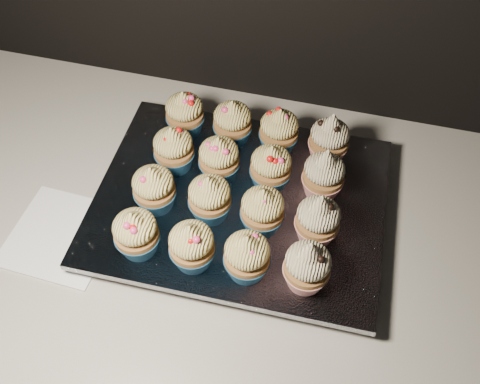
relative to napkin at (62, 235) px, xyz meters
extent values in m
cube|color=black|center=(0.10, 0.08, -0.47)|extent=(2.40, 0.60, 0.86)
cube|color=beige|center=(0.10, 0.08, -0.02)|extent=(2.44, 0.64, 0.04)
cube|color=white|center=(0.00, 0.00, 0.00)|extent=(0.16, 0.16, 0.00)
cube|color=black|center=(0.25, 0.11, 0.01)|extent=(0.41, 0.31, 0.02)
cube|color=silver|center=(0.25, 0.11, 0.03)|extent=(0.44, 0.35, 0.01)
cone|color=#1B5583|center=(0.13, -0.01, 0.05)|extent=(0.06, 0.06, 0.03)
ellipsoid|color=#E7CE75|center=(0.13, -0.01, 0.09)|extent=(0.06, 0.06, 0.04)
cone|color=#E7CE75|center=(0.13, -0.01, 0.11)|extent=(0.03, 0.03, 0.02)
cone|color=#1B5583|center=(0.21, -0.01, 0.05)|extent=(0.06, 0.06, 0.03)
ellipsoid|color=#E7CE75|center=(0.21, -0.01, 0.09)|extent=(0.06, 0.06, 0.04)
cone|color=#E7CE75|center=(0.21, -0.01, 0.11)|extent=(0.03, 0.03, 0.02)
cone|color=#1B5583|center=(0.29, -0.01, 0.05)|extent=(0.06, 0.06, 0.03)
ellipsoid|color=#E7CE75|center=(0.29, -0.01, 0.09)|extent=(0.06, 0.06, 0.04)
cone|color=#E7CE75|center=(0.29, -0.01, 0.11)|extent=(0.03, 0.03, 0.02)
cone|color=#A41616|center=(0.37, 0.00, 0.05)|extent=(0.06, 0.06, 0.03)
ellipsoid|color=beige|center=(0.37, 0.00, 0.09)|extent=(0.06, 0.06, 0.04)
cone|color=beige|center=(0.37, 0.00, 0.11)|extent=(0.03, 0.03, 0.03)
cone|color=#1B5583|center=(0.13, 0.07, 0.05)|extent=(0.06, 0.06, 0.03)
ellipsoid|color=#E7CE75|center=(0.13, 0.07, 0.09)|extent=(0.06, 0.06, 0.04)
cone|color=#E7CE75|center=(0.13, 0.07, 0.11)|extent=(0.03, 0.03, 0.02)
cone|color=#1B5583|center=(0.21, 0.07, 0.05)|extent=(0.06, 0.06, 0.03)
ellipsoid|color=#E7CE75|center=(0.21, 0.07, 0.09)|extent=(0.06, 0.06, 0.04)
cone|color=#E7CE75|center=(0.21, 0.07, 0.11)|extent=(0.03, 0.03, 0.02)
cone|color=#1B5583|center=(0.29, 0.07, 0.05)|extent=(0.06, 0.06, 0.03)
ellipsoid|color=#E7CE75|center=(0.29, 0.07, 0.09)|extent=(0.06, 0.06, 0.04)
cone|color=#E7CE75|center=(0.29, 0.07, 0.11)|extent=(0.03, 0.03, 0.02)
cone|color=#A41616|center=(0.37, 0.07, 0.05)|extent=(0.06, 0.06, 0.03)
ellipsoid|color=beige|center=(0.37, 0.07, 0.09)|extent=(0.06, 0.06, 0.04)
cone|color=beige|center=(0.37, 0.07, 0.11)|extent=(0.03, 0.03, 0.03)
cone|color=#1B5583|center=(0.13, 0.15, 0.05)|extent=(0.06, 0.06, 0.03)
ellipsoid|color=#E7CE75|center=(0.13, 0.15, 0.09)|extent=(0.06, 0.06, 0.04)
cone|color=#E7CE75|center=(0.13, 0.15, 0.11)|extent=(0.03, 0.03, 0.02)
cone|color=#1B5583|center=(0.21, 0.15, 0.05)|extent=(0.06, 0.06, 0.03)
ellipsoid|color=#E7CE75|center=(0.21, 0.15, 0.09)|extent=(0.06, 0.06, 0.04)
cone|color=#E7CE75|center=(0.21, 0.15, 0.11)|extent=(0.03, 0.03, 0.02)
cone|color=#1B5583|center=(0.29, 0.15, 0.05)|extent=(0.06, 0.06, 0.03)
ellipsoid|color=#E7CE75|center=(0.29, 0.15, 0.09)|extent=(0.06, 0.06, 0.04)
cone|color=#E7CE75|center=(0.29, 0.15, 0.11)|extent=(0.03, 0.03, 0.02)
cone|color=#A41616|center=(0.36, 0.16, 0.05)|extent=(0.06, 0.06, 0.03)
ellipsoid|color=beige|center=(0.36, 0.16, 0.09)|extent=(0.06, 0.06, 0.04)
cone|color=beige|center=(0.36, 0.16, 0.11)|extent=(0.03, 0.03, 0.03)
cone|color=#1B5583|center=(0.13, 0.23, 0.05)|extent=(0.06, 0.06, 0.03)
ellipsoid|color=#E7CE75|center=(0.13, 0.23, 0.09)|extent=(0.06, 0.06, 0.04)
cone|color=#E7CE75|center=(0.13, 0.23, 0.11)|extent=(0.03, 0.03, 0.02)
cone|color=#1B5583|center=(0.21, 0.23, 0.05)|extent=(0.06, 0.06, 0.03)
ellipsoid|color=#E7CE75|center=(0.21, 0.23, 0.09)|extent=(0.06, 0.06, 0.04)
cone|color=#E7CE75|center=(0.21, 0.23, 0.11)|extent=(0.03, 0.03, 0.02)
cone|color=#1B5583|center=(0.28, 0.23, 0.05)|extent=(0.06, 0.06, 0.03)
ellipsoid|color=#E7CE75|center=(0.28, 0.23, 0.09)|extent=(0.06, 0.06, 0.04)
cone|color=#E7CE75|center=(0.28, 0.23, 0.11)|extent=(0.03, 0.03, 0.02)
cone|color=#A41616|center=(0.36, 0.23, 0.05)|extent=(0.06, 0.06, 0.03)
ellipsoid|color=beige|center=(0.36, 0.23, 0.09)|extent=(0.06, 0.06, 0.04)
cone|color=beige|center=(0.36, 0.23, 0.11)|extent=(0.03, 0.03, 0.03)
camera|label=1|loc=(0.37, -0.36, 0.68)|focal=40.00mm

